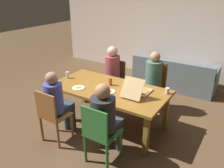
% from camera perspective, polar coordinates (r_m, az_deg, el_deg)
% --- Properties ---
extents(ground_plane, '(20.00, 20.00, 0.00)m').
position_cam_1_polar(ground_plane, '(4.42, -0.70, -9.61)').
color(ground_plane, brown).
extents(back_wall, '(6.98, 0.12, 2.89)m').
position_cam_1_polar(back_wall, '(6.51, 14.30, 14.18)').
color(back_wall, silver).
rests_on(back_wall, ground).
extents(dining_table, '(2.08, 1.05, 0.73)m').
position_cam_1_polar(dining_table, '(4.10, -0.75, -1.94)').
color(dining_table, '#8F6023').
rests_on(dining_table, ground).
extents(chair_0, '(0.43, 0.39, 0.93)m').
position_cam_1_polar(chair_0, '(3.80, -14.77, -7.37)').
color(chair_0, '#995D2E').
rests_on(chair_0, ground).
extents(person_0, '(0.29, 0.51, 1.21)m').
position_cam_1_polar(person_0, '(3.79, -13.45, -3.97)').
color(person_0, '#2B3B4B').
rests_on(person_0, ground).
extents(chair_1, '(0.44, 0.43, 0.94)m').
position_cam_1_polar(chair_1, '(3.27, -3.13, -12.06)').
color(chair_1, '#2B7333').
rests_on(chair_1, ground).
extents(person_1, '(0.35, 0.53, 1.23)m').
position_cam_1_polar(person_1, '(3.25, -1.75, -7.79)').
color(person_1, '#2E3A46').
rests_on(person_1, ground).
extents(chair_2, '(0.41, 0.44, 0.99)m').
position_cam_1_polar(chair_2, '(4.78, 10.56, -0.16)').
color(chair_2, brown).
rests_on(chair_2, ground).
extents(person_2, '(0.33, 0.55, 1.25)m').
position_cam_1_polar(person_2, '(4.57, 9.98, 1.47)').
color(person_2, '#304443').
rests_on(person_2, ground).
extents(chair_3, '(0.43, 0.43, 0.89)m').
position_cam_1_polar(chair_3, '(5.12, 0.58, 1.26)').
color(chair_3, brown).
rests_on(chair_3, ground).
extents(person_3, '(0.32, 0.48, 1.24)m').
position_cam_1_polar(person_3, '(4.93, -0.19, 3.55)').
color(person_3, '#443441').
rests_on(person_3, ground).
extents(pizza_box_0, '(0.36, 0.56, 0.32)m').
position_cam_1_polar(pizza_box_0, '(3.89, 6.54, -1.60)').
color(pizza_box_0, tan).
rests_on(pizza_box_0, dining_table).
extents(plate_0, '(0.21, 0.21, 0.03)m').
position_cam_1_polar(plate_0, '(3.93, -0.71, -1.83)').
color(plate_0, white).
rests_on(plate_0, dining_table).
extents(plate_1, '(0.22, 0.22, 0.03)m').
position_cam_1_polar(plate_1, '(4.11, -8.34, -0.91)').
color(plate_1, white).
rests_on(plate_1, dining_table).
extents(drinking_glass_0, '(0.06, 0.06, 0.13)m').
position_cam_1_polar(drinking_glass_0, '(4.57, -10.99, 2.21)').
color(drinking_glass_0, silver).
rests_on(drinking_glass_0, dining_table).
extents(drinking_glass_1, '(0.06, 0.06, 0.14)m').
position_cam_1_polar(drinking_glass_1, '(4.16, -0.42, 0.60)').
color(drinking_glass_1, '#B94D2E').
rests_on(drinking_glass_1, dining_table).
extents(drinking_glass_2, '(0.07, 0.07, 0.10)m').
position_cam_1_polar(drinking_glass_2, '(3.96, 13.58, -1.65)').
color(drinking_glass_2, silver).
rests_on(drinking_glass_2, dining_table).
extents(couch, '(2.00, 0.89, 0.77)m').
position_cam_1_polar(couch, '(6.05, 15.20, 1.93)').
color(couch, slate).
rests_on(couch, ground).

